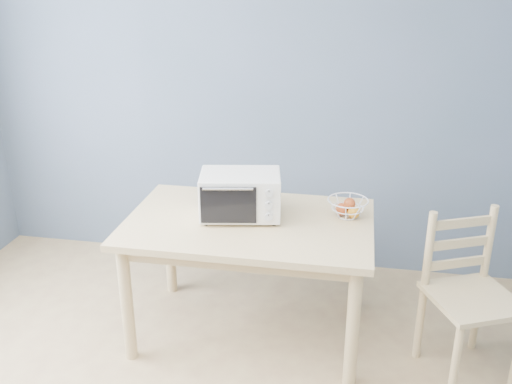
% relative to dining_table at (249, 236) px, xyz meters
% --- Properties ---
extents(room, '(4.01, 4.51, 2.61)m').
position_rel_dining_table_xyz_m(room, '(-0.15, -1.30, 0.65)').
color(room, tan).
rests_on(room, ground).
extents(dining_table, '(1.40, 0.90, 0.75)m').
position_rel_dining_table_xyz_m(dining_table, '(0.00, 0.00, 0.00)').
color(dining_table, '#DFC586').
rests_on(dining_table, ground).
extents(toaster_oven, '(0.50, 0.40, 0.27)m').
position_rel_dining_table_xyz_m(toaster_oven, '(-0.07, 0.04, 0.24)').
color(toaster_oven, white).
rests_on(toaster_oven, dining_table).
extents(fruit_basket, '(0.25, 0.25, 0.12)m').
position_rel_dining_table_xyz_m(fruit_basket, '(0.55, 0.15, 0.16)').
color(fruit_basket, white).
rests_on(fruit_basket, dining_table).
extents(dining_chair, '(0.56, 0.56, 0.91)m').
position_rel_dining_table_xyz_m(dining_chair, '(1.22, -0.12, -0.20)').
color(dining_chair, '#DFC586').
rests_on(dining_chair, ground).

